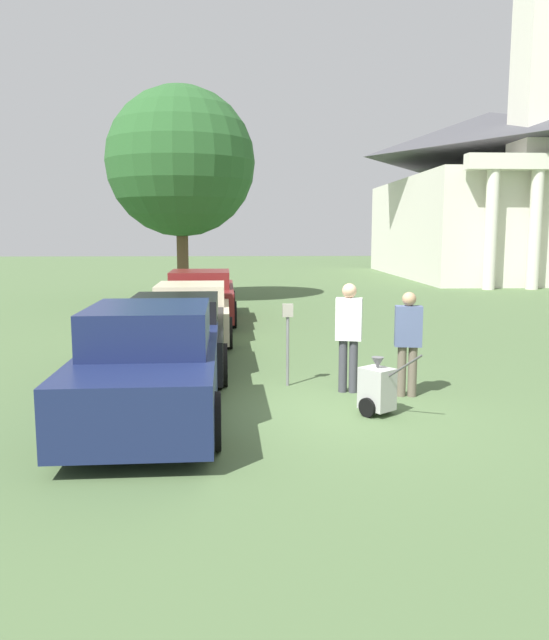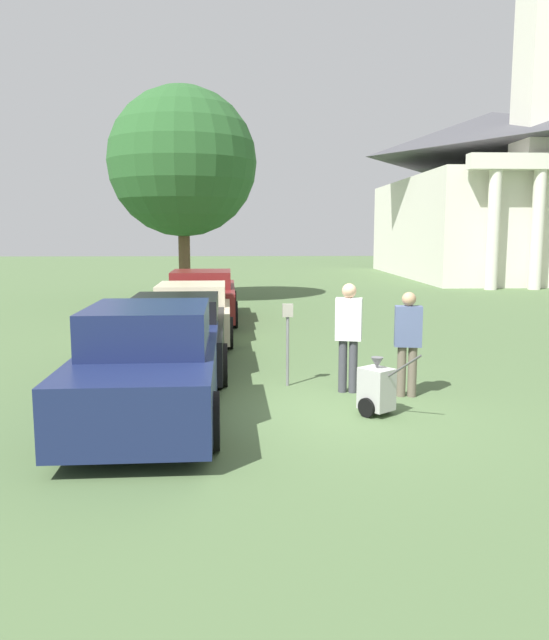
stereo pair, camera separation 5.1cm
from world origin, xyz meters
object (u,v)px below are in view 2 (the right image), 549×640
Objects in this scene: parked_car_navy at (151,366)px; parking_meter at (288,329)px; equipment_cart at (377,389)px; parked_car_maroon at (202,297)px; person_supervisor at (408,338)px; church at (492,187)px; person_worker at (349,330)px; parked_car_cream at (192,312)px; parked_car_black at (177,334)px.

parked_car_navy is 3.45× the size of parking_meter.
parked_car_navy is 3.24m from equipment_cart.
person_supervisor is at bearing -68.04° from parked_car_maroon.
person_supervisor is 29.38m from church.
equipment_cart is at bearing 113.34° from person_worker.
parked_car_navy is 3.26m from person_worker.
person_worker is at bearing -62.52° from parked_car_cream.
parked_car_maroon is 3.57× the size of parking_meter.
person_worker reaches higher than person_supervisor.
parked_car_navy is at bearing -140.03° from parking_meter.
church is (11.63, 26.65, 4.24)m from person_supervisor.
parked_car_black is at bearing 88.17° from parked_car_navy.
parked_car_black is 3.44m from parked_car_cream.
person_supervisor is (3.91, -8.86, 0.24)m from parked_car_maroon.
parked_car_maroon is at bearing 88.17° from parked_car_navy.
church is at bearing 58.79° from parked_car_navy.
parked_car_navy reaches higher than parked_car_maroon.
person_worker reaches higher than parking_meter.
person_worker is 1.07× the size of person_supervisor.
parked_car_cream is (-0.00, 3.44, -0.02)m from parked_car_black.
parked_car_navy is 1.03× the size of parked_car_cream.
parked_car_navy is at bearing 36.31° from person_worker.
parked_car_maroon reaches higher than equipment_cart.
parked_car_maroon is 24.04m from church.
parked_car_maroon is 5.06× the size of equipment_cart.
person_supervisor reaches higher than parked_car_navy.
parked_car_maroon is at bearing -56.59° from person_worker.
parked_car_cream is at bearing 88.17° from parked_car_navy.
church is at bearing 55.73° from parked_car_black.
parked_car_cream is 2.64× the size of person_worker.
parked_car_black reaches higher than parking_meter.
parked_car_black is 3.43× the size of parking_meter.
parked_car_maroon is at bearing 88.17° from parked_car_black.
parked_car_maroon is 3.00× the size of person_supervisor.
person_worker is 29.47m from church.
person_worker is 1.80× the size of equipment_cart.
person_worker reaches higher than equipment_cart.
parking_meter is 29.47m from church.
parked_car_cream is at bearing -126.49° from church.
parking_meter is (2.05, -4.87, 0.33)m from parked_car_cream.
parking_meter is at bearing -36.79° from parked_car_black.
person_worker is (3.01, -8.56, 0.32)m from parked_car_maroon.
parking_meter is 2.02m from person_supervisor.
parked_car_cream is at bearing -91.83° from parked_car_maroon.
equipment_cart is at bearing -56.55° from parking_meter.
equipment_cart is at bearing -46.70° from parked_car_black.
parked_car_black is at bearing 145.04° from parking_meter.
person_supervisor is at bearing -31.38° from parked_car_black.
person_supervisor is (3.91, -2.22, 0.29)m from parked_car_black.
person_supervisor is at bearing 11.56° from parked_car_navy.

